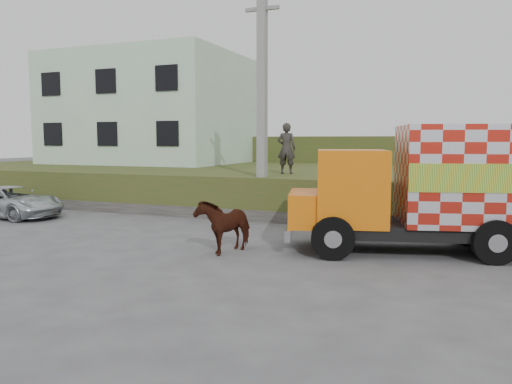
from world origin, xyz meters
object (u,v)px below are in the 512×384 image
at_px(cargo_truck, 450,188).
at_px(cow, 225,225).
at_px(pedestrian, 286,148).
at_px(suv, 11,202).
at_px(utility_pole, 262,102).

bearing_deg(cargo_truck, cow, -174.69).
xyz_separation_m(cow, pedestrian, (-0.68, 6.96, 1.79)).
xyz_separation_m(cargo_truck, suv, (-14.80, 0.31, -1.05)).
bearing_deg(utility_pole, cow, -79.37).
xyz_separation_m(cow, suv, (-9.60, 2.19, -0.11)).
bearing_deg(cargo_truck, utility_pole, 138.01).
relative_size(cargo_truck, cow, 4.61).
bearing_deg(utility_pole, cargo_truck, -27.40).
distance_m(utility_pole, cargo_truck, 7.35).
relative_size(cargo_truck, suv, 1.82).
bearing_deg(suv, pedestrian, -59.63).
bearing_deg(utility_pole, pedestrian, 81.96).
bearing_deg(cow, suv, -179.94).
xyz_separation_m(utility_pole, pedestrian, (0.27, 1.89, -1.61)).
relative_size(cow, suv, 0.39).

